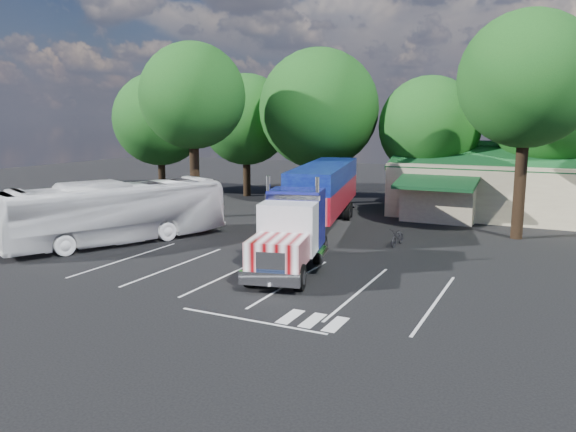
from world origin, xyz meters
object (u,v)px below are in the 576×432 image
at_px(semi_truck, 318,197).
at_px(bicycle, 398,237).
at_px(tour_bus, 116,212).
at_px(woman, 306,241).
at_px(silver_sedan, 429,206).

height_order(semi_truck, bicycle, semi_truck).
bearing_deg(tour_bus, semi_truck, 58.08).
bearing_deg(tour_bus, woman, 33.29).
relative_size(bicycle, silver_sedan, 0.42).
relative_size(semi_truck, tour_bus, 1.64).
distance_m(woman, bicycle, 6.04).
bearing_deg(woman, semi_truck, -12.15).
xyz_separation_m(tour_bus, silver_sedan, (14.55, 17.22, -1.07)).
height_order(woman, bicycle, woman).
bearing_deg(bicycle, woman, -123.76).
relative_size(woman, silver_sedan, 0.38).
distance_m(woman, silver_sedan, 15.84).
bearing_deg(silver_sedan, woman, 160.33).
bearing_deg(woman, bicycle, -65.22).
height_order(semi_truck, silver_sedan, semi_truck).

